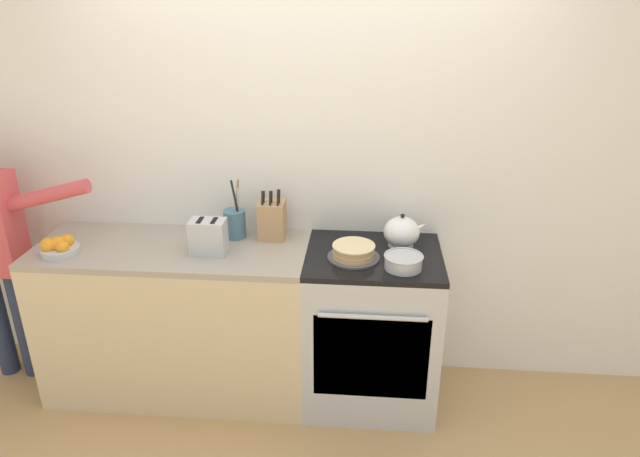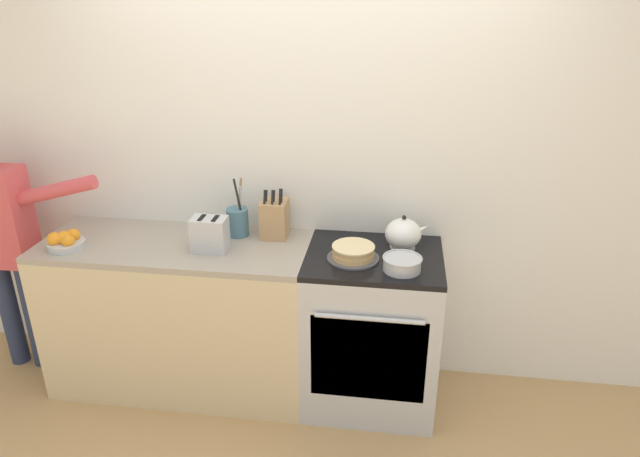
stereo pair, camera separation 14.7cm
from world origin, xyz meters
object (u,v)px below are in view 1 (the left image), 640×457
knife_block (272,219)px  fruit_bowl (59,247)px  toaster (208,237)px  mixing_bowl (403,262)px  stove_range (371,328)px  utensil_crock (235,223)px  layer_cake (354,252)px  tea_kettle (402,232)px

knife_block → fruit_bowl: size_ratio=1.52×
fruit_bowl → toaster: toaster is taller
mixing_bowl → stove_range: bearing=134.2°
utensil_crock → knife_block: bearing=3.2°
knife_block → stove_range: bearing=-16.9°
mixing_bowl → fruit_bowl: size_ratio=1.01×
utensil_crock → toaster: 0.24m
utensil_crock → fruit_bowl: (-0.88, -0.30, -0.04)m
layer_cake → tea_kettle: (0.26, 0.17, 0.05)m
mixing_bowl → fruit_bowl: 1.81m
layer_cake → utensil_crock: utensil_crock is taller
mixing_bowl → toaster: (-1.02, 0.09, 0.06)m
fruit_bowl → utensil_crock: bearing=18.9°
mixing_bowl → knife_block: (-0.72, 0.32, 0.07)m
layer_cake → mixing_bowl: (0.25, -0.09, 0.00)m
stove_range → knife_block: knife_block is taller
stove_range → layer_cake: 0.51m
fruit_bowl → toaster: size_ratio=0.97×
tea_kettle → knife_block: bearing=175.6°
layer_cake → mixing_bowl: layer_cake is taller
mixing_bowl → fruit_bowl: (-1.81, 0.01, 0.00)m
tea_kettle → fruit_bowl: bearing=-171.9°
knife_block → fruit_bowl: knife_block is taller
tea_kettle → toaster: size_ratio=1.18×
utensil_crock → layer_cake: bearing=-17.8°
fruit_bowl → toaster: (0.79, 0.08, 0.05)m
stove_range → tea_kettle: tea_kettle is taller
toaster → stove_range: bearing=3.9°
stove_range → knife_block: size_ratio=3.07×
toaster → layer_cake: bearing=0.4°
layer_cake → stove_range: bearing=27.1°
layer_cake → knife_block: (-0.47, 0.23, 0.07)m
utensil_crock → mixing_bowl: bearing=-18.6°
knife_block → fruit_bowl: bearing=-164.0°
knife_block → utensil_crock: 0.21m
tea_kettle → knife_block: (-0.72, 0.06, 0.03)m
mixing_bowl → knife_block: 0.79m
stove_range → utensil_crock: size_ratio=2.64×
tea_kettle → utensil_crock: bearing=177.3°
tea_kettle → toaster: bearing=-170.1°
mixing_bowl → layer_cake: bearing=159.4°
utensil_crock → fruit_bowl: bearing=-161.1°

